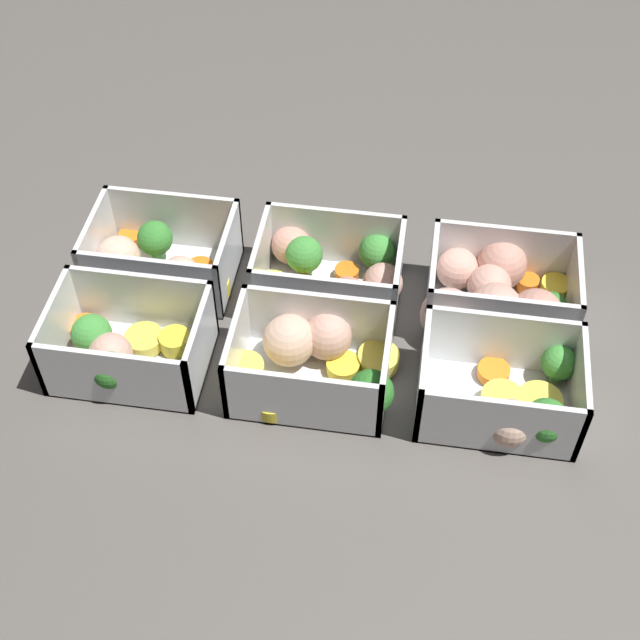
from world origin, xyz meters
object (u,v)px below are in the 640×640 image
at_px(container_far_left, 513,397).
at_px(container_far_right, 121,347).
at_px(container_near_right, 159,260).
at_px(container_far_center, 314,362).
at_px(container_near_left, 495,296).
at_px(container_near_center, 332,274).

height_order(container_far_left, container_far_right, same).
relative_size(container_near_right, container_far_center, 0.89).
height_order(container_near_left, container_near_center, same).
xyz_separation_m(container_near_center, container_near_right, (0.17, 0.01, -0.00)).
bearing_deg(container_far_center, container_near_right, -31.49).
distance_m(container_near_right, container_far_center, 0.20).
distance_m(container_far_left, container_far_right, 0.35).
xyz_separation_m(container_near_center, container_far_left, (-0.17, 0.12, -0.00)).
xyz_separation_m(container_far_center, container_far_right, (0.17, 0.01, 0.00)).
bearing_deg(container_near_right, container_far_left, 161.25).
bearing_deg(container_far_center, container_far_right, 2.98).
distance_m(container_near_center, container_far_center, 0.11).
xyz_separation_m(container_near_left, container_far_left, (-0.02, 0.11, -0.00)).
height_order(container_near_center, container_near_right, same).
bearing_deg(container_near_center, container_far_center, 90.12).
bearing_deg(container_far_left, container_near_center, -35.23).
bearing_deg(container_near_center, container_near_right, 2.09).
bearing_deg(container_far_center, container_near_left, -146.93).
xyz_separation_m(container_near_left, container_near_center, (0.16, -0.01, -0.00)).
height_order(container_near_left, container_far_left, same).
distance_m(container_near_right, container_far_left, 0.36).
distance_m(container_near_left, container_near_center, 0.16).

